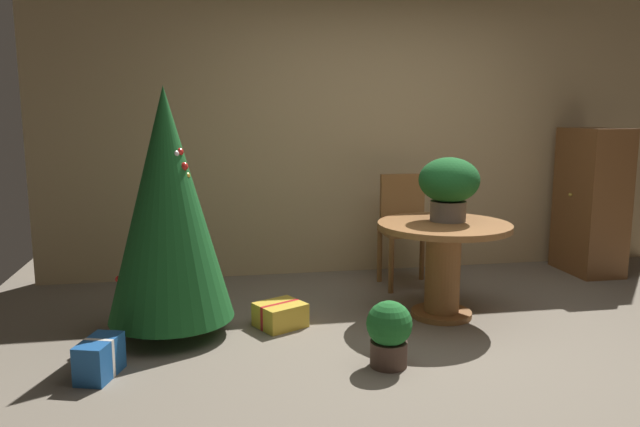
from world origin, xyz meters
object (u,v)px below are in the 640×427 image
object	(u,v)px
round_dining_table	(443,254)
holiday_tree	(168,205)
wooden_chair_far	(405,222)
gift_box_blue	(100,358)
wooden_cabinet	(591,201)
potted_plant	(389,332)
gift_box_gold	(280,315)
flower_vase	(449,184)

from	to	relation	value
round_dining_table	holiday_tree	size ratio (longest dim) A/B	0.58
round_dining_table	wooden_chair_far	distance (m)	0.88
wooden_chair_far	gift_box_blue	distance (m)	2.80
wooden_cabinet	gift_box_blue	bearing A→B (deg)	-158.93
wooden_cabinet	holiday_tree	bearing A→B (deg)	-165.38
gift_box_blue	potted_plant	size ratio (longest dim) A/B	0.88
holiday_tree	gift_box_gold	world-z (taller)	holiday_tree
gift_box_blue	wooden_chair_far	bearing A→B (deg)	33.28
wooden_cabinet	potted_plant	xyz separation A→B (m)	(-2.47, -1.75, -0.46)
holiday_tree	wooden_cabinet	bearing A→B (deg)	14.62
gift_box_gold	potted_plant	size ratio (longest dim) A/B	1.00
flower_vase	wooden_cabinet	size ratio (longest dim) A/B	0.35
wooden_chair_far	wooden_cabinet	size ratio (longest dim) A/B	0.71
flower_vase	wooden_cabinet	distance (m)	2.00
gift_box_blue	potted_plant	xyz separation A→B (m)	(1.67, -0.15, 0.10)
flower_vase	wooden_chair_far	size ratio (longest dim) A/B	0.49
wooden_chair_far	holiday_tree	xyz separation A→B (m)	(-1.94, -0.90, 0.34)
potted_plant	gift_box_gold	bearing A→B (deg)	125.16
gift_box_gold	wooden_chair_far	bearing A→B (deg)	36.23
round_dining_table	potted_plant	world-z (taller)	round_dining_table
flower_vase	potted_plant	distance (m)	1.35
holiday_tree	potted_plant	bearing A→B (deg)	-30.58
wooden_cabinet	potted_plant	bearing A→B (deg)	-144.75
wooden_cabinet	wooden_chair_far	bearing A→B (deg)	-177.58
wooden_cabinet	potted_plant	world-z (taller)	wooden_cabinet
round_dining_table	gift_box_blue	bearing A→B (deg)	-164.53
holiday_tree	wooden_cabinet	distance (m)	3.90
flower_vase	potted_plant	world-z (taller)	flower_vase
round_dining_table	flower_vase	world-z (taller)	flower_vase
round_dining_table	holiday_tree	xyz separation A→B (m)	(-1.94, -0.03, 0.42)
round_dining_table	gift_box_gold	bearing A→B (deg)	-179.86
round_dining_table	gift_box_blue	distance (m)	2.42
flower_vase	gift_box_gold	distance (m)	1.54
wooden_chair_far	wooden_cabinet	xyz separation A→B (m)	(1.83, 0.08, 0.13)
flower_vase	round_dining_table	bearing A→B (deg)	-126.95
potted_plant	gift_box_blue	bearing A→B (deg)	174.74
wooden_chair_far	gift_box_blue	world-z (taller)	wooden_chair_far
holiday_tree	gift_box_blue	bearing A→B (deg)	-121.26
wooden_cabinet	round_dining_table	bearing A→B (deg)	-152.41
round_dining_table	wooden_chair_far	world-z (taller)	wooden_chair_far
wooden_chair_far	gift_box_gold	xyz separation A→B (m)	(-1.20, -0.88, -0.47)
holiday_tree	flower_vase	bearing A→B (deg)	3.00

